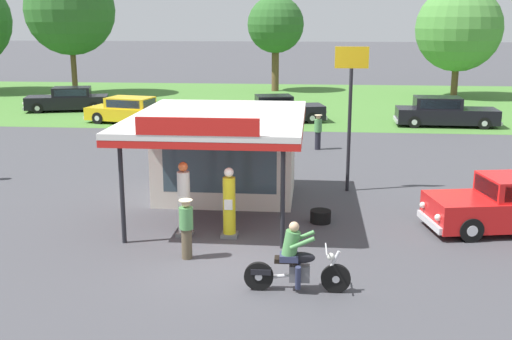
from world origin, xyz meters
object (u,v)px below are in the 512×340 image
object	(u,v)px
gas_pump_nearside	(184,202)
bystander_standing_back_lot	(318,131)
parked_car_second_row_spare	(134,111)
bystander_leaning_by_kiosk	(186,227)
gas_pump_offside	(229,206)
roadside_pole_sign	(351,94)
spare_tire_stack	(321,216)
parked_car_back_row_left	(444,113)
motorcycle_with_rider	(296,263)
parked_car_back_row_far_left	(68,100)
parked_car_back_row_centre_right	(279,110)

from	to	relation	value
gas_pump_nearside	bystander_standing_back_lot	distance (m)	12.34
parked_car_second_row_spare	bystander_leaning_by_kiosk	distance (m)	21.03
gas_pump_offside	parked_car_second_row_spare	bearing A→B (deg)	113.56
bystander_standing_back_lot	roadside_pole_sign	world-z (taller)	roadside_pole_sign
gas_pump_nearside	parked_car_second_row_spare	size ratio (longest dim) A/B	0.35
spare_tire_stack	bystander_leaning_by_kiosk	bearing A→B (deg)	-136.79
parked_car_second_row_spare	parked_car_back_row_left	bearing A→B (deg)	2.12
parked_car_second_row_spare	spare_tire_stack	size ratio (longest dim) A/B	9.68
parked_car_back_row_left	bystander_leaning_by_kiosk	distance (m)	22.84
motorcycle_with_rider	parked_car_second_row_spare	xyz separation A→B (m)	(-9.80, 21.45, 0.02)
gas_pump_nearside	parked_car_back_row_left	size ratio (longest dim) A/B	0.36
parked_car_back_row_left	bystander_standing_back_lot	xyz separation A→B (m)	(-6.93, -7.00, 0.12)
parked_car_back_row_far_left	parked_car_second_row_spare	bearing A→B (deg)	-37.75
gas_pump_offside	roadside_pole_sign	size ratio (longest dim) A/B	0.40
parked_car_back_row_left	bystander_leaning_by_kiosk	size ratio (longest dim) A/B	3.69
roadside_pole_sign	spare_tire_stack	bearing A→B (deg)	-104.93
gas_pump_offside	parked_car_second_row_spare	size ratio (longest dim) A/B	0.33
gas_pump_nearside	roadside_pole_sign	distance (m)	7.19
parked_car_back_row_centre_right	spare_tire_stack	distance (m)	17.94
gas_pump_nearside	parked_car_second_row_spare	xyz separation A→B (m)	(-6.69, 18.15, -0.27)
roadside_pole_sign	parked_car_second_row_spare	bearing A→B (deg)	130.63
gas_pump_offside	parked_car_back_row_left	xyz separation A→B (m)	(9.35, 18.79, -0.14)
parked_car_second_row_spare	spare_tire_stack	distance (m)	19.68
gas_pump_offside	roadside_pole_sign	world-z (taller)	roadside_pole_sign
parked_car_second_row_spare	roadside_pole_sign	world-z (taller)	roadside_pole_sign
parked_car_back_row_far_left	bystander_leaning_by_kiosk	bearing A→B (deg)	-62.36
gas_pump_nearside	spare_tire_stack	size ratio (longest dim) A/B	3.42
bystander_leaning_by_kiosk	gas_pump_offside	bearing A→B (deg)	63.30
spare_tire_stack	bystander_standing_back_lot	bearing A→B (deg)	90.27
motorcycle_with_rider	parked_car_back_row_left	distance (m)	23.32
gas_pump_offside	parked_car_second_row_spare	xyz separation A→B (m)	(-7.92, 18.15, -0.20)
parked_car_back_row_left	bystander_standing_back_lot	distance (m)	9.85
parked_car_back_row_centre_right	spare_tire_stack	world-z (taller)	parked_car_back_row_centre_right
parked_car_second_row_spare	parked_car_back_row_far_left	distance (m)	6.98
parked_car_back_row_centre_right	parked_car_back_row_left	xyz separation A→B (m)	(9.14, -0.44, 0.04)
bystander_standing_back_lot	bystander_leaning_by_kiosk	bearing A→B (deg)	-103.57
parked_car_back_row_centre_right	parked_car_back_row_far_left	bearing A→B (deg)	166.83
gas_pump_offside	parked_car_back_row_centre_right	distance (m)	19.24
parked_car_back_row_far_left	parked_car_back_row_centre_right	size ratio (longest dim) A/B	1.01
gas_pump_nearside	parked_car_back_row_left	bearing A→B (deg)	60.63
motorcycle_with_rider	spare_tire_stack	world-z (taller)	motorcycle_with_rider
parked_car_back_row_far_left	parked_car_back_row_left	world-z (taller)	parked_car_back_row_left
bystander_leaning_by_kiosk	spare_tire_stack	xyz separation A→B (m)	(3.29, 3.09, -0.63)
motorcycle_with_rider	bystander_leaning_by_kiosk	bearing A→B (deg)	148.76
motorcycle_with_rider	bystander_standing_back_lot	xyz separation A→B (m)	(0.53, 15.09, 0.19)
gas_pump_offside	bystander_standing_back_lot	size ratio (longest dim) A/B	1.21
motorcycle_with_rider	bystander_standing_back_lot	world-z (taller)	bystander_standing_back_lot
spare_tire_stack	parked_car_second_row_spare	bearing A→B (deg)	121.85
parked_car_back_row_left	roadside_pole_sign	world-z (taller)	roadside_pole_sign
parked_car_second_row_spare	motorcycle_with_rider	bearing A→B (deg)	-65.45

